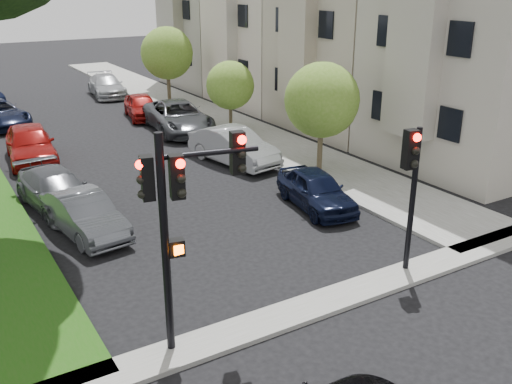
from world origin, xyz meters
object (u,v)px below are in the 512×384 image
car_parked_5 (85,215)px  car_parked_7 (30,144)px  car_parked_4 (107,86)px  traffic_signal_secondary (411,175)px  small_tree_a (322,100)px  small_tree_b (230,85)px  traffic_signal_main (180,203)px  car_parked_0 (316,190)px  car_parked_3 (142,106)px  car_parked_2 (178,117)px  car_parked_6 (57,190)px  car_parked_1 (234,146)px  small_tree_c (167,53)px

car_parked_5 → car_parked_7: size_ratio=0.84×
car_parked_4 → car_parked_7: 14.58m
traffic_signal_secondary → car_parked_7: traffic_signal_secondary is taller
small_tree_a → small_tree_b: (0.00, 7.51, -0.55)m
traffic_signal_main → car_parked_4: bearing=75.8°
car_parked_0 → car_parked_4: (-0.03, 23.27, 0.04)m
traffic_signal_secondary → car_parked_3: bearing=88.6°
car_parked_2 → car_parked_4: size_ratio=1.16×
car_parked_2 → car_parked_6: car_parked_2 is taller
traffic_signal_main → car_parked_5: bearing=92.2°
car_parked_4 → traffic_signal_main: bearing=-97.5°
traffic_signal_secondary → car_parked_6: 11.92m
small_tree_a → car_parked_1: (-2.43, 2.82, -2.22)m
car_parked_4 → car_parked_6: bearing=-105.5°
traffic_signal_secondary → car_parked_2: 17.22m
traffic_signal_secondary → car_parked_4: size_ratio=0.83×
small_tree_a → car_parked_4: size_ratio=0.92×
car_parked_0 → car_parked_6: car_parked_0 is taller
car_parked_2 → car_parked_5: (-7.64, -10.17, -0.13)m
traffic_signal_secondary → car_parked_5: (-6.59, 6.90, -2.15)m
small_tree_b → car_parked_7: small_tree_b is taller
car_parked_3 → car_parked_4: (0.27, 7.31, 0.02)m
small_tree_b → car_parked_3: (-2.77, 5.39, -1.74)m
small_tree_c → traffic_signal_main: 25.37m
car_parked_5 → car_parked_4: bearing=63.0°
small_tree_c → car_parked_5: size_ratio=1.20×
small_tree_a → car_parked_1: 4.33m
car_parked_1 → car_parked_2: size_ratio=0.81×
car_parked_0 → car_parked_1: 5.88m
car_parked_2 → traffic_signal_main: bearing=-106.7°
car_parked_0 → car_parked_1: size_ratio=0.85×
car_parked_2 → car_parked_5: car_parked_2 is taller
car_parked_0 → car_parked_2: size_ratio=0.69×
car_parked_0 → traffic_signal_secondary: bearing=-90.0°
traffic_signal_main → car_parked_1: traffic_signal_main is taller
traffic_signal_main → car_parked_4: size_ratio=0.99×
car_parked_0 → car_parked_4: 23.27m
car_parked_3 → car_parked_5: 15.74m
car_parked_1 → car_parked_2: car_parked_2 is taller
small_tree_c → car_parked_2: (-2.25, -6.45, -2.39)m
car_parked_0 → car_parked_2: 12.10m
small_tree_c → car_parked_4: (-2.50, 4.73, -2.47)m
small_tree_a → car_parked_5: small_tree_a is taller
small_tree_a → traffic_signal_main: (-9.62, -8.00, 0.35)m
car_parked_3 → car_parked_7: car_parked_7 is taller
small_tree_c → traffic_signal_secondary: size_ratio=1.19×
car_parked_0 → car_parked_2: car_parked_2 is taller
small_tree_b → car_parked_5: bearing=-138.8°
car_parked_1 → car_parked_4: car_parked_1 is taller
car_parked_5 → car_parked_6: 2.66m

